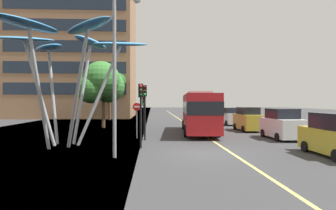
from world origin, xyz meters
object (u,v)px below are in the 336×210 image
at_px(traffic_light_kerb_far, 145,101).
at_px(car_parked_mid, 282,125).
at_px(red_bus, 199,110).
at_px(car_side_street, 230,117).
at_px(car_parked_far, 248,120).
at_px(street_lamp, 120,55).
at_px(traffic_light_kerb_near, 141,102).
at_px(traffic_light_island_mid, 144,107).
at_px(leaf_sculpture, 64,45).
at_px(no_entry_sign, 137,115).

distance_m(traffic_light_kerb_far, car_parked_mid, 10.31).
height_order(red_bus, car_parked_mid, red_bus).
bearing_deg(car_side_street, traffic_light_kerb_far, -126.25).
height_order(car_parked_far, street_lamp, street_lamp).
bearing_deg(traffic_light_kerb_near, car_parked_mid, 20.31).
height_order(traffic_light_kerb_far, car_parked_mid, traffic_light_kerb_far).
relative_size(traffic_light_kerb_near, car_parked_mid, 0.90).
relative_size(traffic_light_kerb_far, traffic_light_island_mid, 1.22).
xyz_separation_m(car_parked_mid, car_side_street, (-0.24, 13.34, -0.09)).
xyz_separation_m(red_bus, car_parked_far, (4.92, 1.57, -0.92)).
xyz_separation_m(traffic_light_kerb_far, car_parked_far, (9.59, 6.20, -1.78)).
bearing_deg(leaf_sculpture, car_parked_mid, 10.10).
relative_size(red_bus, leaf_sculpture, 1.15).
distance_m(street_lamp, no_entry_sign, 8.14).
relative_size(car_parked_far, no_entry_sign, 1.59).
relative_size(traffic_light_kerb_near, no_entry_sign, 1.43).
bearing_deg(traffic_light_kerb_far, traffic_light_kerb_near, -92.32).
distance_m(traffic_light_kerb_near, street_lamp, 3.70).
relative_size(traffic_light_kerb_near, car_parked_far, 0.90).
distance_m(car_parked_mid, car_parked_far, 6.05).
relative_size(traffic_light_kerb_near, traffic_light_island_mid, 1.18).
distance_m(traffic_light_kerb_near, car_parked_far, 13.94).
bearing_deg(car_side_street, leaf_sculpture, -132.79).
height_order(traffic_light_kerb_near, car_parked_far, traffic_light_kerb_near).
bearing_deg(car_parked_mid, car_side_street, 91.03).
height_order(red_bus, traffic_light_kerb_near, traffic_light_kerb_near).
xyz_separation_m(car_parked_far, no_entry_sign, (-10.22, -5.14, 0.72)).
height_order(car_parked_mid, street_lamp, street_lamp).
xyz_separation_m(traffic_light_kerb_far, car_side_street, (9.91, 13.51, -1.88)).
distance_m(car_parked_mid, car_side_street, 13.34).
xyz_separation_m(red_bus, traffic_light_island_mid, (-4.83, -1.09, 0.37)).
bearing_deg(traffic_light_kerb_near, car_parked_far, 45.28).
bearing_deg(car_side_street, no_entry_sign, -130.25).
relative_size(car_side_street, no_entry_sign, 1.70).
height_order(red_bus, traffic_light_island_mid, red_bus).
bearing_deg(car_parked_mid, traffic_light_kerb_near, -159.69).
distance_m(traffic_light_kerb_near, no_entry_sign, 4.82).
relative_size(traffic_light_kerb_near, traffic_light_kerb_far, 0.97).
distance_m(red_bus, traffic_light_island_mid, 4.97).
relative_size(red_bus, street_lamp, 1.38).
bearing_deg(car_parked_mid, red_bus, 140.93).
bearing_deg(traffic_light_island_mid, street_lamp, -95.08).
xyz_separation_m(car_parked_far, street_lamp, (-10.63, -12.57, 4.03)).
height_order(traffic_light_kerb_near, car_parked_mid, traffic_light_kerb_near).
relative_size(traffic_light_island_mid, no_entry_sign, 1.21).
xyz_separation_m(car_parked_mid, street_lamp, (-11.19, -6.55, 4.03)).
xyz_separation_m(traffic_light_kerb_far, street_lamp, (-1.04, -6.37, 2.24)).
distance_m(leaf_sculpture, car_parked_mid, 16.17).
height_order(red_bus, leaf_sculpture, leaf_sculpture).
bearing_deg(leaf_sculpture, traffic_light_kerb_far, 27.00).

